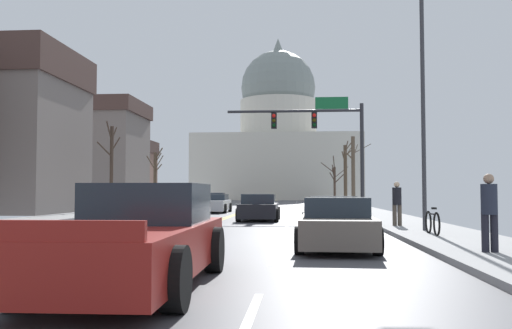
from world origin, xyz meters
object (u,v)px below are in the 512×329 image
at_px(signal_gantry, 323,131).
at_px(street_lamp_right, 414,81).
at_px(sedan_near_00, 259,208).
at_px(bicycle_parked, 432,223).
at_px(sedan_oncoming_02, 217,199).
at_px(sedan_near_02, 336,225).
at_px(sedan_oncoming_01, 192,202).
at_px(pedestrian_00, 489,209).
at_px(pedestrian_01, 397,201).
at_px(sedan_near_01, 331,215).
at_px(pickup_truck_near_03, 138,240).
at_px(sedan_oncoming_00, 215,204).

distance_m(signal_gantry, street_lamp_right, 13.27).
relative_size(sedan_near_00, bicycle_parked, 2.42).
bearing_deg(sedan_oncoming_02, sedan_near_02, -77.44).
bearing_deg(sedan_oncoming_01, sedan_near_00, -69.79).
bearing_deg(street_lamp_right, pedestrian_00, -88.26).
bearing_deg(sedan_near_00, pedestrian_01, -46.12).
bearing_deg(sedan_near_01, sedan_oncoming_01, 111.10).
relative_size(sedan_near_00, pedestrian_00, 2.56).
relative_size(pickup_truck_near_03, pedestrian_01, 3.28).
bearing_deg(sedan_oncoming_01, sedan_near_01, -68.90).
bearing_deg(street_lamp_right, sedan_near_00, 125.03).
xyz_separation_m(pedestrian_00, pedestrian_01, (-0.38, 9.05, -0.00)).
xyz_separation_m(sedan_oncoming_00, pedestrian_00, (9.87, -24.93, 0.47)).
bearing_deg(sedan_oncoming_01, signal_gantry, -55.07).
relative_size(signal_gantry, street_lamp_right, 0.92).
bearing_deg(pedestrian_00, sedan_oncoming_01, 111.05).
distance_m(sedan_near_01, sedan_oncoming_02, 40.12).
relative_size(street_lamp_right, sedan_near_02, 1.81).
height_order(sedan_near_01, sedan_oncoming_01, sedan_near_01).
relative_size(sedan_near_01, sedan_oncoming_02, 0.99).
height_order(pickup_truck_near_03, bicycle_parked, pickup_truck_near_03).
xyz_separation_m(signal_gantry, sedan_near_00, (-3.39, -4.61, -4.34)).
height_order(sedan_near_00, bicycle_parked, sedan_near_00).
bearing_deg(signal_gantry, street_lamp_right, -79.06).
bearing_deg(sedan_near_00, sedan_near_01, -66.53).
bearing_deg(sedan_oncoming_02, pedestrian_00, -74.28).
xyz_separation_m(sedan_near_02, pedestrian_01, (2.75, 7.20, 0.47)).
relative_size(sedan_oncoming_02, bicycle_parked, 2.43).
bearing_deg(sedan_oncoming_02, sedan_oncoming_00, -81.52).
bearing_deg(pedestrian_01, pickup_truck_near_03, -115.24).
height_order(street_lamp_right, pedestrian_00, street_lamp_right).
bearing_deg(pedestrian_00, sedan_near_01, 110.87).
xyz_separation_m(pickup_truck_near_03, sedan_oncoming_01, (-6.98, 38.90, -0.14)).
height_order(street_lamp_right, sedan_near_02, street_lamp_right).
bearing_deg(sedan_oncoming_01, sedan_oncoming_02, 88.13).
height_order(street_lamp_right, pedestrian_01, street_lamp_right).
bearing_deg(sedan_oncoming_02, sedan_near_00, -77.50).
xyz_separation_m(street_lamp_right, sedan_near_00, (-5.90, 8.42, -4.57)).
relative_size(signal_gantry, pedestrian_01, 4.74).
xyz_separation_m(sedan_near_01, pickup_truck_near_03, (-3.55, -11.61, 0.11)).
bearing_deg(sedan_near_02, sedan_near_00, 102.73).
xyz_separation_m(sedan_oncoming_01, pedestrian_00, (13.47, -35.00, 0.51)).
distance_m(sedan_near_02, sedan_oncoming_00, 24.05).
relative_size(sedan_oncoming_00, pedestrian_00, 2.69).
bearing_deg(sedan_oncoming_00, signal_gantry, -36.66).
relative_size(sedan_near_00, sedan_oncoming_00, 0.95).
distance_m(street_lamp_right, sedan_oncoming_01, 31.71).
distance_m(sedan_near_02, sedan_oncoming_01, 34.72).
bearing_deg(sedan_near_01, pickup_truck_near_03, -106.99).
bearing_deg(pickup_truck_near_03, sedan_oncoming_02, 97.46).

